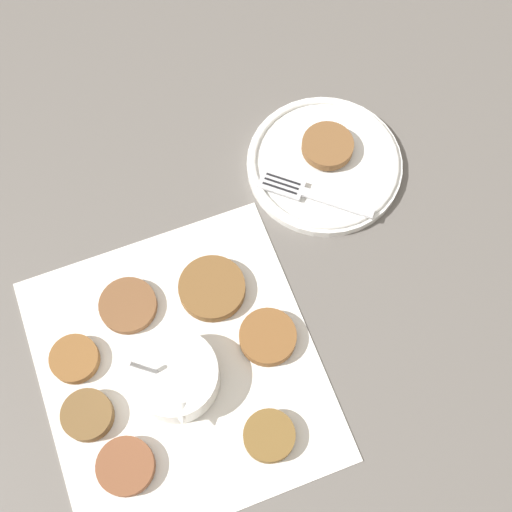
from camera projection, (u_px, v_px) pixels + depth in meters
The scene contains 13 objects.
ground_plane at pixel (198, 344), 0.87m from camera, with size 4.00×4.00×0.00m, color #605B56.
napkin at pixel (180, 368), 0.85m from camera, with size 0.40×0.37×0.00m.
sauce_bowl at pixel (175, 377), 0.83m from camera, with size 0.11×0.10×0.09m.
fritter_0 at pixel (128, 305), 0.88m from camera, with size 0.07×0.07×0.01m.
fritter_1 at pixel (126, 466), 0.80m from camera, with size 0.07×0.07×0.02m.
fritter_2 at pixel (268, 337), 0.86m from camera, with size 0.07×0.07×0.02m.
fritter_3 at pixel (212, 288), 0.88m from camera, with size 0.08×0.08×0.02m.
fritter_4 at pixel (75, 359), 0.85m from camera, with size 0.06×0.06×0.02m.
fritter_5 at pixel (88, 415), 0.82m from camera, with size 0.06×0.06×0.02m.
fritter_6 at pixel (269, 436), 0.81m from camera, with size 0.06×0.06×0.02m.
serving_plate at pixel (324, 164), 0.95m from camera, with size 0.21×0.21×0.02m.
fritter_on_plate at pixel (328, 146), 0.95m from camera, with size 0.07×0.07×0.01m.
fork at pixel (304, 192), 0.92m from camera, with size 0.10×0.14×0.00m.
Camera 1 is at (0.24, 0.02, 0.84)m, focal length 50.00 mm.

